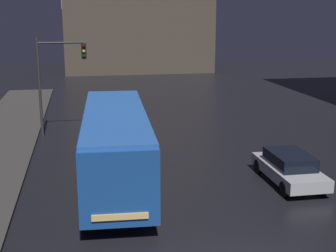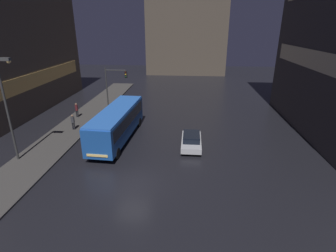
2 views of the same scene
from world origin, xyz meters
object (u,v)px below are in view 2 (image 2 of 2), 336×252
(bus_near, at_px, (117,121))
(pedestrian_near, at_px, (73,121))
(car_taxi, at_px, (191,140))
(street_lamp_sidewalk, at_px, (7,96))
(pedestrian_mid, at_px, (77,109))
(traffic_light_main, at_px, (114,83))

(bus_near, bearing_deg, pedestrian_near, -16.54)
(car_taxi, bearing_deg, street_lamp_sidewalk, 15.24)
(pedestrian_near, height_order, pedestrian_mid, pedestrian_mid)
(bus_near, distance_m, traffic_light_main, 9.54)
(bus_near, relative_size, pedestrian_mid, 6.12)
(bus_near, height_order, traffic_light_main, traffic_light_main)
(pedestrian_mid, distance_m, traffic_light_main, 5.70)
(car_taxi, relative_size, traffic_light_main, 0.74)
(traffic_light_main, bearing_deg, street_lamp_sidewalk, -107.71)
(car_taxi, bearing_deg, bus_near, -8.62)
(pedestrian_mid, bearing_deg, pedestrian_near, 72.27)
(car_taxi, bearing_deg, traffic_light_main, -44.87)
(pedestrian_near, relative_size, pedestrian_mid, 0.95)
(pedestrian_near, relative_size, traffic_light_main, 0.29)
(car_taxi, height_order, street_lamp_sidewalk, street_lamp_sidewalk)
(pedestrian_near, distance_m, street_lamp_sidewalk, 8.48)
(pedestrian_mid, relative_size, street_lamp_sidewalk, 0.21)
(pedestrian_near, distance_m, pedestrian_mid, 4.25)
(car_taxi, distance_m, pedestrian_near, 13.18)
(pedestrian_mid, bearing_deg, bus_near, 103.12)
(bus_near, relative_size, traffic_light_main, 1.87)
(pedestrian_near, xyz_separation_m, street_lamp_sidewalk, (-1.68, -6.97, 4.52))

